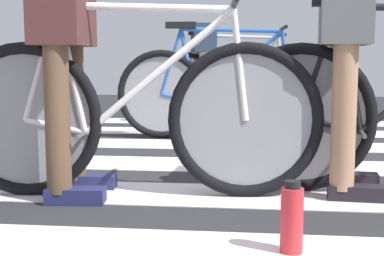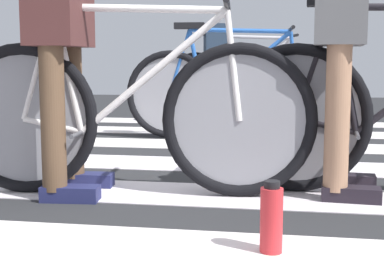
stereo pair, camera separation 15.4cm
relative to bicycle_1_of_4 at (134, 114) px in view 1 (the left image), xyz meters
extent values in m
cube|color=#27282A|center=(0.32, 0.27, -0.40)|extent=(18.00, 14.00, 0.02)
cube|color=silver|center=(0.20, -0.72, -0.38)|extent=(5.20, 0.44, 0.00)
cube|color=silver|center=(0.25, 0.05, -0.38)|extent=(5.20, 0.44, 0.00)
cube|color=silver|center=(0.28, 0.79, -0.38)|extent=(5.20, 0.44, 0.00)
cube|color=silver|center=(0.29, 1.57, -0.38)|extent=(5.20, 0.44, 0.00)
cube|color=silver|center=(0.18, 2.32, -0.38)|extent=(5.20, 0.44, 0.00)
cube|color=silver|center=(0.29, 3.09, -0.38)|extent=(5.20, 0.44, 0.00)
torus|color=black|center=(-0.50, -0.04, -0.03)|extent=(0.72, 0.11, 0.72)
torus|color=black|center=(0.51, 0.04, -0.03)|extent=(0.72, 0.11, 0.72)
cylinder|color=gray|center=(-0.50, -0.04, -0.03)|extent=(0.61, 0.05, 0.61)
cylinder|color=gray|center=(0.51, 0.04, -0.03)|extent=(0.61, 0.05, 0.61)
cylinder|color=white|center=(0.05, 0.00, 0.48)|extent=(0.80, 0.10, 0.05)
cylinder|color=white|center=(0.11, 0.01, 0.19)|extent=(0.70, 0.09, 0.59)
cylinder|color=white|center=(-0.28, -0.02, 0.20)|extent=(0.16, 0.05, 0.59)
cylinder|color=white|center=(-0.36, -0.03, -0.06)|extent=(0.29, 0.05, 0.09)
cylinder|color=white|center=(-0.42, -0.03, 0.23)|extent=(0.19, 0.04, 0.53)
cylinder|color=white|center=(0.48, 0.04, 0.22)|extent=(0.09, 0.04, 0.50)
cylinder|color=black|center=(0.45, 0.04, 0.49)|extent=(0.07, 0.52, 0.03)
cylinder|color=#4C4C51|center=(-0.22, -0.02, -0.09)|extent=(0.05, 0.34, 0.02)
cylinder|color=brown|center=(-0.33, 0.11, 0.11)|extent=(0.11, 0.11, 0.89)
cylinder|color=brown|center=(-0.30, -0.17, 0.11)|extent=(0.11, 0.11, 0.89)
cube|color=#4A2725|center=(-0.31, -0.03, 0.45)|extent=(0.25, 0.43, 0.28)
cube|color=navy|center=(-0.26, 0.12, -0.35)|extent=(0.27, 0.12, 0.07)
cube|color=navy|center=(-0.23, -0.16, -0.35)|extent=(0.27, 0.12, 0.07)
torus|color=black|center=(0.77, 0.19, -0.03)|extent=(0.72, 0.11, 0.72)
cylinder|color=gray|center=(0.77, 0.19, -0.03)|extent=(0.61, 0.05, 0.61)
cylinder|color=black|center=(0.99, 0.17, 0.20)|extent=(0.16, 0.05, 0.59)
cylinder|color=black|center=(0.91, 0.18, -0.06)|extent=(0.29, 0.05, 0.09)
cylinder|color=black|center=(0.85, 0.18, 0.23)|extent=(0.19, 0.04, 0.53)
cube|color=black|center=(0.93, 0.18, 0.52)|extent=(0.25, 0.11, 0.05)
cylinder|color=#4C4C51|center=(1.05, 0.17, -0.09)|extent=(0.05, 0.34, 0.02)
cylinder|color=#A87A5B|center=(0.97, 0.32, 0.11)|extent=(0.11, 0.11, 0.89)
cylinder|color=#A87A5B|center=(0.95, 0.04, 0.11)|extent=(0.11, 0.11, 0.89)
cube|color=#606062|center=(0.96, 0.18, 0.46)|extent=(0.25, 0.43, 0.28)
cube|color=black|center=(1.04, 0.31, -0.35)|extent=(0.27, 0.12, 0.07)
cube|color=black|center=(1.02, 0.03, -0.35)|extent=(0.27, 0.12, 0.07)
torus|color=black|center=(-0.19, 1.88, -0.03)|extent=(0.72, 0.09, 0.72)
torus|color=black|center=(0.83, 1.94, -0.03)|extent=(0.72, 0.09, 0.72)
cylinder|color=gray|center=(-0.19, 1.88, -0.03)|extent=(0.61, 0.04, 0.61)
cylinder|color=gray|center=(0.83, 1.94, -0.03)|extent=(0.61, 0.04, 0.61)
cylinder|color=#265AB0|center=(0.37, 1.91, 0.48)|extent=(0.80, 0.08, 0.05)
cylinder|color=#265AB0|center=(0.43, 1.92, 0.19)|extent=(0.70, 0.07, 0.59)
cylinder|color=#265AB0|center=(0.03, 1.90, 0.20)|extent=(0.15, 0.04, 0.59)
cylinder|color=#265AB0|center=(-0.05, 1.89, -0.06)|extent=(0.29, 0.04, 0.09)
cylinder|color=#265AB0|center=(-0.11, 1.89, 0.23)|extent=(0.19, 0.04, 0.53)
cylinder|color=#265AB0|center=(0.80, 1.94, 0.22)|extent=(0.09, 0.03, 0.50)
cube|color=black|center=(-0.03, 1.89, 0.52)|extent=(0.24, 0.10, 0.05)
cylinder|color=black|center=(0.77, 1.93, 0.49)|extent=(0.06, 0.52, 0.03)
cylinder|color=#4C4C51|center=(0.09, 1.90, -0.09)|extent=(0.04, 0.34, 0.02)
torus|color=black|center=(-0.15, 3.02, -0.03)|extent=(0.71, 0.20, 0.72)
torus|color=black|center=(0.85, 3.23, -0.03)|extent=(0.71, 0.20, 0.72)
cylinder|color=gray|center=(-0.15, 3.02, -0.03)|extent=(0.60, 0.13, 0.61)
cylinder|color=gray|center=(0.85, 3.23, -0.03)|extent=(0.60, 0.13, 0.61)
cylinder|color=#B2B0B7|center=(0.40, 3.14, 0.48)|extent=(0.79, 0.20, 0.05)
cylinder|color=#B2B0B7|center=(0.46, 3.15, 0.19)|extent=(0.69, 0.18, 0.59)
cylinder|color=#B2B0B7|center=(0.07, 3.07, 0.20)|extent=(0.16, 0.06, 0.59)
cylinder|color=#B2B0B7|center=(-0.01, 3.05, -0.06)|extent=(0.29, 0.09, 0.09)
cylinder|color=#B2B0B7|center=(-0.07, 3.04, 0.23)|extent=(0.19, 0.06, 0.53)
cylinder|color=#B2B0B7|center=(0.82, 3.22, 0.22)|extent=(0.09, 0.05, 0.50)
cube|color=black|center=(0.01, 3.05, 0.52)|extent=(0.25, 0.14, 0.05)
cylinder|color=black|center=(0.79, 3.22, 0.49)|extent=(0.13, 0.51, 0.03)
cylinder|color=#4C4C51|center=(0.13, 3.08, -0.09)|extent=(0.09, 0.34, 0.02)
cylinder|color=beige|center=(0.01, 3.20, 0.12)|extent=(0.11, 0.11, 0.90)
cylinder|color=beige|center=(0.07, 2.92, 0.12)|extent=(0.11, 0.11, 0.90)
cube|color=#243347|center=(0.04, 3.06, 0.47)|extent=(0.30, 0.45, 0.28)
cube|color=#5B5F62|center=(0.08, 3.21, -0.35)|extent=(0.28, 0.15, 0.07)
cube|color=#5B5F62|center=(0.14, 2.94, -0.35)|extent=(0.28, 0.15, 0.07)
cylinder|color=red|center=(0.68, -0.69, -0.28)|extent=(0.07, 0.07, 0.22)
cylinder|color=black|center=(0.68, -0.69, -0.15)|extent=(0.05, 0.05, 0.02)
camera|label=1|loc=(0.54, -2.44, 0.25)|focal=50.77mm
camera|label=2|loc=(0.70, -2.44, 0.25)|focal=50.77mm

